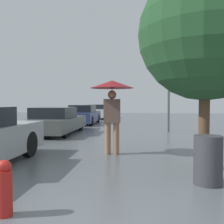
% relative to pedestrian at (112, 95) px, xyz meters
% --- Properties ---
extents(pedestrian, '(1.18, 1.18, 2.00)m').
position_rel_pedestrian_xyz_m(pedestrian, '(0.00, 0.00, 0.00)').
color(pedestrian, '#9E7051').
rests_on(pedestrian, ground_plane).
extents(parked_car_second, '(1.88, 4.17, 1.18)m').
position_rel_pedestrian_xyz_m(parked_car_second, '(-3.06, 4.17, -1.06)').
color(parked_car_second, '#4C514C').
rests_on(parked_car_second, ground_plane).
extents(parked_car_third, '(1.68, 3.80, 1.22)m').
position_rel_pedestrian_xyz_m(parked_car_third, '(-2.93, 9.17, -1.04)').
color(parked_car_third, navy).
rests_on(parked_car_third, ground_plane).
extents(parked_car_farthest, '(1.68, 3.97, 1.20)m').
position_rel_pedestrian_xyz_m(parked_car_farthest, '(-2.93, 14.64, -1.04)').
color(parked_car_farthest, silver).
rests_on(parked_car_farthest, ground_plane).
extents(tree, '(2.78, 2.78, 4.23)m').
position_rel_pedestrian_xyz_m(tree, '(2.09, -1.27, 1.22)').
color(tree, brown).
rests_on(tree, ground_plane).
extents(street_lamp, '(0.27, 0.27, 5.16)m').
position_rel_pedestrian_xyz_m(street_lamp, '(2.08, 5.37, 1.50)').
color(street_lamp, '#515456').
rests_on(street_lamp, ground_plane).
extents(trash_bin, '(0.48, 0.48, 0.84)m').
position_rel_pedestrian_xyz_m(trash_bin, '(1.92, -2.25, -1.19)').
color(trash_bin, '#38383D').
rests_on(trash_bin, ground_plane).
extents(fire_hydrant, '(0.19, 0.19, 0.70)m').
position_rel_pedestrian_xyz_m(fire_hydrant, '(-0.92, -3.78, -1.26)').
color(fire_hydrant, '#B21E19').
rests_on(fire_hydrant, ground_plane).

